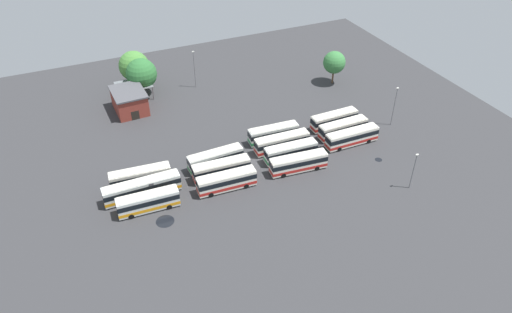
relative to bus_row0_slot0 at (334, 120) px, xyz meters
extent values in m
plane|color=#333335|center=(21.96, 4.87, -1.89)|extent=(122.83, 122.83, 0.00)
cube|color=silver|center=(-0.01, 0.00, -0.02)|extent=(10.90, 2.61, 3.14)
cube|color=beige|center=(-0.01, 0.00, 1.62)|extent=(10.46, 2.41, 0.14)
cube|color=black|center=(-0.01, 0.00, 0.48)|extent=(10.95, 2.65, 1.00)
cube|color=red|center=(-0.01, 0.00, -0.90)|extent=(10.95, 2.65, 0.63)
cube|color=black|center=(5.43, 0.10, 0.58)|extent=(0.10, 1.98, 1.16)
cylinder|color=black|center=(3.34, 1.17, -1.39)|extent=(1.01, 0.32, 1.00)
cylinder|color=black|center=(3.38, -1.05, -1.39)|extent=(1.01, 0.32, 1.00)
cylinder|color=black|center=(-3.39, 1.05, -1.39)|extent=(1.01, 0.32, 1.00)
cylinder|color=black|center=(-3.35, -1.17, -1.39)|extent=(1.01, 0.32, 1.00)
cube|color=silver|center=(0.13, 3.80, -0.02)|extent=(11.04, 2.56, 3.14)
cube|color=beige|center=(0.13, 3.80, 1.62)|extent=(10.59, 2.36, 0.14)
cube|color=black|center=(0.13, 3.80, 0.48)|extent=(11.09, 2.59, 1.00)
cube|color=red|center=(0.13, 3.80, -0.90)|extent=(11.09, 2.59, 0.63)
cube|color=black|center=(5.64, 3.87, 0.58)|extent=(0.09, 1.98, 1.16)
cylinder|color=black|center=(3.53, 4.95, -1.39)|extent=(1.00, 0.31, 1.00)
cylinder|color=black|center=(3.56, 2.73, -1.39)|extent=(1.00, 0.31, 1.00)
cylinder|color=black|center=(-3.30, 4.86, -1.39)|extent=(1.00, 0.31, 1.00)
cylinder|color=black|center=(-3.27, 2.64, -1.39)|extent=(1.00, 0.31, 1.00)
cube|color=silver|center=(0.23, 7.41, -0.02)|extent=(11.70, 2.49, 3.14)
cube|color=beige|center=(0.23, 7.41, 1.62)|extent=(11.23, 2.30, 0.14)
cube|color=black|center=(0.23, 7.41, 0.48)|extent=(11.76, 2.53, 1.00)
cube|color=red|center=(0.23, 7.41, -0.90)|extent=(11.76, 2.53, 0.63)
cube|color=black|center=(6.08, 7.37, 0.58)|extent=(0.07, 1.98, 1.16)
cylinder|color=black|center=(3.86, 8.50, -1.39)|extent=(1.00, 0.31, 1.00)
cylinder|color=black|center=(3.84, 6.28, -1.39)|extent=(1.00, 0.31, 1.00)
cylinder|color=black|center=(-3.38, 8.55, -1.39)|extent=(1.00, 0.31, 1.00)
cylinder|color=black|center=(-3.40, 6.33, -1.39)|extent=(1.00, 0.31, 1.00)
cube|color=silver|center=(14.68, -0.51, -0.02)|extent=(10.89, 3.05, 3.14)
cube|color=beige|center=(14.68, -0.51, 1.62)|extent=(10.45, 2.83, 0.14)
cube|color=black|center=(14.68, -0.51, 0.48)|extent=(10.94, 3.09, 1.00)
cube|color=#2D8C4C|center=(14.68, -0.51, -0.90)|extent=(10.94, 3.09, 0.63)
cube|color=black|center=(20.06, -0.83, 0.58)|extent=(0.18, 1.98, 1.16)
cylinder|color=black|center=(18.08, 0.40, -1.39)|extent=(1.02, 0.36, 1.00)
cylinder|color=black|center=(17.94, -1.81, -1.39)|extent=(1.02, 0.36, 1.00)
cylinder|color=black|center=(11.41, 0.80, -1.39)|extent=(1.02, 0.36, 1.00)
cylinder|color=black|center=(11.28, -1.41, -1.39)|extent=(1.02, 0.36, 1.00)
cube|color=silver|center=(14.51, 3.19, -0.02)|extent=(11.61, 2.86, 3.14)
cube|color=beige|center=(14.51, 3.19, 1.62)|extent=(11.14, 2.65, 0.14)
cube|color=black|center=(14.51, 3.19, 0.48)|extent=(11.67, 2.90, 1.00)
cube|color=red|center=(14.51, 3.19, -0.90)|extent=(11.67, 2.90, 0.63)
cube|color=black|center=(20.28, 2.97, 0.58)|extent=(0.14, 1.98, 1.16)
cylinder|color=black|center=(18.12, 4.16, -1.39)|extent=(1.01, 0.34, 1.00)
cylinder|color=black|center=(18.03, 1.94, -1.39)|extent=(1.01, 0.34, 1.00)
cylinder|color=black|center=(10.98, 4.44, -1.39)|extent=(1.01, 0.34, 1.00)
cylinder|color=black|center=(10.90, 2.22, -1.39)|extent=(1.01, 0.34, 1.00)
cube|color=silver|center=(14.38, 6.88, -0.02)|extent=(10.90, 2.97, 3.14)
cube|color=beige|center=(14.38, 6.88, 1.62)|extent=(10.46, 2.75, 0.14)
cube|color=black|center=(14.38, 6.88, 0.48)|extent=(10.96, 3.01, 1.00)
cube|color=#2D8C4C|center=(14.38, 6.88, -0.90)|extent=(10.96, 3.01, 0.63)
cube|color=black|center=(19.78, 6.60, 0.58)|extent=(0.16, 1.98, 1.16)
cylinder|color=black|center=(17.78, 7.81, -1.39)|extent=(1.01, 0.35, 1.00)
cylinder|color=black|center=(17.66, 5.60, -1.39)|extent=(1.01, 0.35, 1.00)
cylinder|color=black|center=(11.10, 8.16, -1.39)|extent=(1.01, 0.35, 1.00)
cylinder|color=black|center=(10.98, 5.94, -1.39)|extent=(1.01, 0.35, 1.00)
cube|color=silver|center=(14.73, 10.80, -0.02)|extent=(11.54, 3.49, 3.14)
cube|color=beige|center=(14.73, 10.80, 1.62)|extent=(11.07, 3.26, 0.14)
cube|color=black|center=(14.73, 10.80, 0.48)|extent=(11.60, 3.53, 1.00)
cube|color=red|center=(14.73, 10.80, -0.90)|extent=(11.60, 3.53, 0.63)
cube|color=black|center=(20.40, 10.26, 0.58)|extent=(0.25, 1.97, 1.16)
cylinder|color=black|center=(18.34, 11.57, -1.39)|extent=(1.02, 0.39, 1.00)
cylinder|color=black|center=(18.13, 9.36, -1.39)|extent=(1.02, 0.39, 1.00)
cylinder|color=black|center=(11.33, 12.25, -1.39)|extent=(1.02, 0.39, 1.00)
cylinder|color=black|center=(11.12, 10.04, -1.39)|extent=(1.02, 0.39, 1.00)
cube|color=silver|center=(28.99, 2.94, -0.02)|extent=(11.11, 2.81, 3.14)
cube|color=beige|center=(28.99, 2.94, 1.62)|extent=(10.66, 2.60, 0.14)
cube|color=black|center=(28.99, 2.94, 0.48)|extent=(11.17, 2.84, 1.00)
cube|color=#2D8C4C|center=(28.99, 2.94, -0.90)|extent=(11.17, 2.84, 0.63)
cube|color=black|center=(34.52, 3.14, 0.58)|extent=(0.13, 1.98, 1.16)
cylinder|color=black|center=(32.37, 4.17, -1.39)|extent=(1.01, 0.34, 1.00)
cylinder|color=black|center=(32.45, 1.96, -1.39)|extent=(1.01, 0.34, 1.00)
cylinder|color=black|center=(25.54, 3.93, -1.39)|extent=(1.01, 0.34, 1.00)
cylinder|color=black|center=(25.62, 1.71, -1.39)|extent=(1.01, 0.34, 1.00)
cube|color=silver|center=(29.10, 6.49, -0.02)|extent=(11.18, 3.04, 3.14)
cube|color=beige|center=(29.10, 6.49, 1.62)|extent=(10.72, 2.82, 0.14)
cube|color=black|center=(29.10, 6.49, 0.48)|extent=(11.23, 3.08, 1.00)
cube|color=red|center=(29.10, 6.49, -0.90)|extent=(11.23, 3.08, 0.63)
cube|color=black|center=(34.63, 6.17, 0.58)|extent=(0.17, 1.98, 1.16)
cylinder|color=black|center=(32.59, 7.40, -1.39)|extent=(1.02, 0.36, 1.00)
cylinder|color=black|center=(32.46, 5.19, -1.39)|extent=(1.02, 0.36, 1.00)
cylinder|color=black|center=(25.74, 7.79, -1.39)|extent=(1.02, 0.36, 1.00)
cylinder|color=black|center=(25.62, 5.58, -1.39)|extent=(1.02, 0.36, 1.00)
cube|color=silver|center=(29.52, 10.31, -0.02)|extent=(11.17, 2.97, 3.14)
cube|color=beige|center=(29.52, 10.31, 1.62)|extent=(10.72, 2.76, 0.14)
cube|color=black|center=(29.52, 10.31, 0.48)|extent=(11.23, 3.01, 1.00)
cube|color=red|center=(29.52, 10.31, -0.90)|extent=(11.23, 3.01, 0.63)
cube|color=black|center=(35.05, 10.02, 0.58)|extent=(0.16, 1.98, 1.16)
cylinder|color=black|center=(33.00, 11.24, -1.39)|extent=(1.01, 0.35, 1.00)
cylinder|color=black|center=(32.89, 9.03, -1.39)|extent=(1.01, 0.35, 1.00)
cylinder|color=black|center=(26.15, 11.59, -1.39)|extent=(1.01, 0.35, 1.00)
cylinder|color=black|center=(26.03, 9.38, -1.39)|extent=(1.01, 0.35, 1.00)
cube|color=silver|center=(43.77, 2.53, -0.02)|extent=(11.42, 3.39, 3.14)
cube|color=beige|center=(43.77, 2.53, 1.62)|extent=(10.95, 3.16, 0.14)
cube|color=black|center=(43.77, 2.53, 0.48)|extent=(11.48, 3.43, 1.00)
cube|color=red|center=(43.77, 2.53, -0.90)|extent=(11.48, 3.43, 0.63)
cube|color=black|center=(49.38, 2.04, 0.58)|extent=(0.23, 1.97, 1.16)
cylinder|color=black|center=(47.34, 3.33, -1.39)|extent=(1.02, 0.39, 1.00)
cylinder|color=black|center=(47.14, 1.12, -1.39)|extent=(1.02, 0.39, 1.00)
cylinder|color=black|center=(40.39, 3.95, -1.39)|extent=(1.02, 0.39, 1.00)
cylinder|color=black|center=(40.20, 1.74, -1.39)|extent=(1.02, 0.39, 1.00)
cube|color=silver|center=(44.26, 5.97, -0.02)|extent=(13.96, 2.47, 3.14)
cube|color=beige|center=(44.26, 5.97, 1.62)|extent=(13.40, 2.27, 0.14)
cube|color=black|center=(44.26, 5.97, 0.48)|extent=(14.03, 2.50, 1.00)
cube|color=orange|center=(44.26, 5.97, -0.90)|extent=(14.03, 2.50, 0.63)
cube|color=black|center=(51.25, 6.00, 0.58)|extent=(0.07, 1.98, 1.16)
cube|color=#47474C|center=(42.73, 5.96, -0.02)|extent=(0.91, 2.46, 3.01)
cylinder|color=black|center=(48.58, 7.10, -1.39)|extent=(1.00, 0.30, 1.00)
cylinder|color=black|center=(48.59, 4.88, -1.39)|extent=(1.00, 0.30, 1.00)
cylinder|color=black|center=(39.93, 7.06, -1.39)|extent=(1.00, 0.30, 1.00)
cylinder|color=black|center=(39.94, 4.84, -1.39)|extent=(1.00, 0.30, 1.00)
cube|color=silver|center=(44.14, 10.02, -0.02)|extent=(10.88, 2.90, 3.14)
cube|color=beige|center=(44.14, 10.02, 1.62)|extent=(10.44, 2.69, 0.14)
cube|color=black|center=(44.14, 10.02, 0.48)|extent=(10.93, 2.94, 1.00)
cube|color=orange|center=(44.14, 10.02, -0.90)|extent=(10.93, 2.94, 0.63)
cube|color=black|center=(49.54, 9.77, 0.58)|extent=(0.15, 1.98, 1.16)
cylinder|color=black|center=(47.53, 10.97, -1.39)|extent=(1.01, 0.35, 1.00)
cylinder|color=black|center=(47.43, 8.76, -1.39)|extent=(1.01, 0.35, 1.00)
cylinder|color=black|center=(40.86, 11.28, -1.39)|extent=(1.01, 0.35, 1.00)
cylinder|color=black|center=(40.76, 9.07, -1.39)|extent=(1.01, 0.35, 1.00)
cube|color=maroon|center=(39.73, -25.55, 0.52)|extent=(7.13, 9.16, 4.82)
cube|color=#4C4C51|center=(39.73, -25.55, 3.11)|extent=(7.56, 9.71, 0.36)
cube|color=black|center=(39.57, -21.08, -0.79)|extent=(1.80, 0.12, 2.20)
cube|color=slate|center=(37.37, -31.54, 1.53)|extent=(8.68, 6.47, 0.20)
cylinder|color=#59595B|center=(41.41, -28.83, -0.23)|extent=(0.20, 0.20, 3.32)
cylinder|color=#59595B|center=(41.25, -34.46, -0.23)|extent=(0.20, 0.20, 3.32)
cylinder|color=#59595B|center=(33.49, -28.61, -0.23)|extent=(0.20, 0.20, 3.32)
cylinder|color=#59595B|center=(33.34, -34.24, -0.23)|extent=(0.20, 0.20, 3.32)
cylinder|color=slate|center=(22.12, -30.49, 2.83)|extent=(0.16, 0.16, 9.44)
cube|color=silver|center=(22.12, -30.49, 7.74)|extent=(0.56, 0.28, 0.20)
cylinder|color=slate|center=(-1.86, 23.93, 1.85)|extent=(0.16, 0.16, 7.47)
cube|color=silver|center=(-1.86, 23.93, 5.76)|extent=(0.56, 0.28, 0.20)
cylinder|color=slate|center=(-12.24, 4.45, 2.63)|extent=(0.16, 0.16, 9.04)
cube|color=silver|center=(-12.24, 4.45, 7.33)|extent=(0.56, 0.28, 0.20)
cylinder|color=brown|center=(-10.81, -18.20, -0.20)|extent=(0.44, 0.44, 3.37)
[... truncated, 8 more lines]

